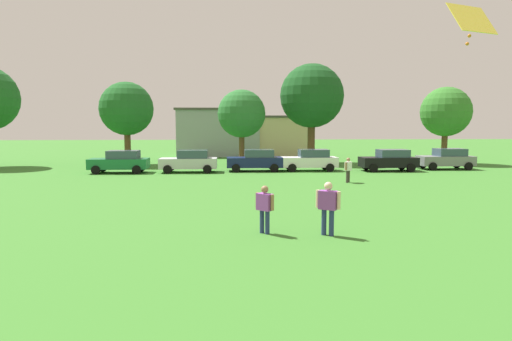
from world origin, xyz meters
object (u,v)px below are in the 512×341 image
object	(u,v)px
adult_bystander	(328,204)
bystander_near_trees	(265,205)
tree_left	(127,109)
parked_car_navy_2	(256,160)
tree_center	(242,114)
parked_car_gray_5	(446,159)
kite	(472,20)
parked_car_black_4	(389,160)
bystander_midfield	(348,168)
parked_car_green_0	(120,162)
parked_car_white_3	(310,160)
tree_far_right	(446,112)
tree_right	(312,96)
parked_car_silver_1	(190,161)

from	to	relation	value
adult_bystander	bystander_near_trees	bearing A→B (deg)	-157.20
tree_left	parked_car_navy_2	bearing A→B (deg)	-29.01
parked_car_navy_2	tree_center	world-z (taller)	tree_center
parked_car_gray_5	tree_left	size ratio (longest dim) A/B	0.58
kite	parked_car_black_4	size ratio (longest dim) A/B	0.35
bystander_midfield	parked_car_black_4	bearing A→B (deg)	2.70
parked_car_green_0	parked_car_black_4	xyz separation A→B (m)	(20.63, -0.01, 0.00)
parked_car_navy_2	parked_car_green_0	bearing A→B (deg)	3.45
parked_car_green_0	parked_car_navy_2	distance (m)	10.23
kite	tree_left	bearing A→B (deg)	119.74
kite	parked_car_white_3	size ratio (longest dim) A/B	0.35
parked_car_green_0	parked_car_black_4	distance (m)	20.63
parked_car_green_0	parked_car_navy_2	xyz separation A→B (m)	(10.21, 0.62, 0.00)
parked_car_navy_2	parked_car_white_3	xyz separation A→B (m)	(4.29, -0.03, 0.00)
parked_car_gray_5	tree_far_right	size ratio (longest dim) A/B	0.61
parked_car_green_0	tree_right	size ratio (longest dim) A/B	0.46
parked_car_gray_5	tree_left	distance (m)	27.63
kite	parked_car_white_3	xyz separation A→B (m)	(-0.37, 21.47, -5.64)
parked_car_green_0	tree_left	size ratio (longest dim) A/B	0.58
bystander_near_trees	tree_right	bearing A→B (deg)	-59.17
adult_bystander	bystander_midfield	world-z (taller)	adult_bystander
parked_car_green_0	parked_car_black_4	bearing A→B (deg)	179.97
kite	tree_center	size ratio (longest dim) A/B	0.22
parked_car_green_0	kite	bearing A→B (deg)	125.47
parked_car_black_4	kite	bearing A→B (deg)	74.58
parked_car_green_0	tree_center	xyz separation A→B (m)	(9.35, 6.77, 3.73)
parked_car_silver_1	parked_car_gray_5	world-z (taller)	same
adult_bystander	parked_car_navy_2	distance (m)	20.05
tree_left	tree_center	bearing A→B (deg)	-0.16
bystander_near_trees	parked_car_green_0	world-z (taller)	parked_car_green_0
tree_center	parked_car_navy_2	bearing A→B (deg)	-82.01
parked_car_black_4	tree_right	world-z (taller)	tree_right
parked_car_green_0	parked_car_silver_1	xyz separation A→B (m)	(5.15, 0.10, 0.00)
parked_car_silver_1	bystander_midfield	bearing A→B (deg)	147.12
parked_car_green_0	parked_car_white_3	distance (m)	14.51
parked_car_black_4	tree_right	xyz separation A→B (m)	(-4.70, 7.59, 5.40)
parked_car_black_4	tree_center	size ratio (longest dim) A/B	0.63
kite	adult_bystander	bearing A→B (deg)	158.04
parked_car_green_0	tree_left	bearing A→B (deg)	-82.19
parked_car_green_0	parked_car_white_3	bearing A→B (deg)	-177.67
parked_car_green_0	parked_car_white_3	xyz separation A→B (m)	(14.50, 0.59, 0.00)
adult_bystander	parked_car_green_0	bearing A→B (deg)	153.68
bystander_near_trees	parked_car_green_0	distance (m)	21.13
adult_bystander	parked_car_navy_2	size ratio (longest dim) A/B	0.41
parked_car_green_0	tree_far_right	world-z (taller)	tree_far_right
adult_bystander	tree_center	world-z (taller)	tree_center
parked_car_green_0	parked_car_gray_5	xyz separation A→B (m)	(25.77, 1.02, 0.00)
adult_bystander	kite	bearing A→B (deg)	11.67
parked_car_white_3	parked_car_black_4	xyz separation A→B (m)	(6.13, -0.60, 0.00)
parked_car_navy_2	tree_far_right	distance (m)	19.11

